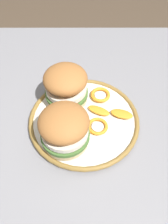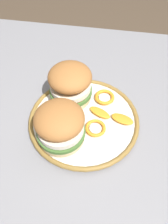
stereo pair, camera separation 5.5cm
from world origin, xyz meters
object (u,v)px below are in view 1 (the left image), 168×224
object	(u,v)px
dining_table	(99,139)
dinner_plate	(84,119)
sandwich_half_left	(64,128)
sandwich_half_right	(66,85)

from	to	relation	value
dining_table	dinner_plate	world-z (taller)	dinner_plate
dinner_plate	sandwich_half_left	world-z (taller)	sandwich_half_left
dinner_plate	dining_table	bearing A→B (deg)	177.71
dining_table	dinner_plate	distance (m)	0.11
dining_table	sandwich_half_right	bearing A→B (deg)	-35.76
dinner_plate	sandwich_half_right	bearing A→B (deg)	-54.11
dining_table	sandwich_half_right	distance (m)	0.19
dinner_plate	sandwich_half_left	distance (m)	0.10
dinner_plate	sandwich_half_right	world-z (taller)	sandwich_half_right
dinner_plate	sandwich_half_right	xyz separation A→B (m)	(0.05, -0.06, 0.06)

